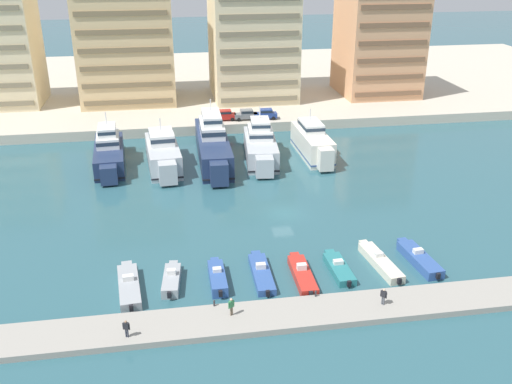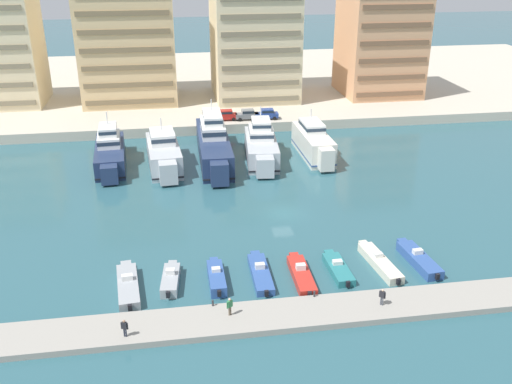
{
  "view_description": "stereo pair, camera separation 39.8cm",
  "coord_description": "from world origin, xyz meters",
  "px_view_note": "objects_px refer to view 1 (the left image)",
  "views": [
    {
      "loc": [
        -13.34,
        -61.2,
        30.41
      ],
      "look_at": [
        -3.12,
        1.33,
        2.5
      ],
      "focal_mm": 40.0,
      "sensor_mm": 36.0,
      "label": 1
    },
    {
      "loc": [
        -12.95,
        -61.26,
        30.41
      ],
      "look_at": [
        -3.12,
        1.33,
        2.5
      ],
      "focal_mm": 40.0,
      "sensor_mm": 36.0,
      "label": 2
    }
  ],
  "objects_px": {
    "motorboat_red_center": "(302,274)",
    "motorboat_teal_center_right": "(339,268)",
    "yacht_navy_mid_left": "(213,143)",
    "pedestrian_near_edge": "(384,295)",
    "motorboat_grey_left": "(172,280)",
    "motorboat_blue_mid_left": "(217,277)",
    "yacht_silver_center_left": "(261,146)",
    "car_red_far_left": "(224,115)",
    "motorboat_blue_center_left": "(261,273)",
    "motorboat_blue_right": "(419,258)",
    "car_grey_left": "(246,114)",
    "yacht_silver_left": "(163,154)",
    "pedestrian_mid_deck": "(231,305)",
    "car_blue_mid_left": "(266,114)",
    "yacht_navy_far_left": "(109,152)",
    "motorboat_cream_mid_right": "(380,262)",
    "motorboat_grey_far_left": "(129,286)",
    "yacht_ivory_center": "(313,142)",
    "pedestrian_far_side": "(126,327)"
  },
  "relations": [
    {
      "from": "yacht_ivory_center",
      "to": "motorboat_red_center",
      "type": "bearing_deg",
      "value": -106.02
    },
    {
      "from": "yacht_navy_mid_left",
      "to": "motorboat_teal_center_right",
      "type": "bearing_deg",
      "value": -74.68
    },
    {
      "from": "yacht_navy_mid_left",
      "to": "motorboat_cream_mid_right",
      "type": "xyz_separation_m",
      "value": [
        13.9,
        -33.87,
        -2.05
      ]
    },
    {
      "from": "yacht_silver_center_left",
      "to": "car_red_far_left",
      "type": "xyz_separation_m",
      "value": [
        -3.7,
        15.96,
        0.5
      ]
    },
    {
      "from": "pedestrian_near_edge",
      "to": "pedestrian_far_side",
      "type": "xyz_separation_m",
      "value": [
        -22.42,
        -0.99,
        -0.01
      ]
    },
    {
      "from": "pedestrian_far_side",
      "to": "motorboat_blue_mid_left",
      "type": "bearing_deg",
      "value": 43.77
    },
    {
      "from": "motorboat_blue_center_left",
      "to": "pedestrian_near_edge",
      "type": "bearing_deg",
      "value": -36.75
    },
    {
      "from": "yacht_silver_left",
      "to": "pedestrian_mid_deck",
      "type": "distance_m",
      "value": 38.77
    },
    {
      "from": "car_red_far_left",
      "to": "car_blue_mid_left",
      "type": "distance_m",
      "value": 7.24
    },
    {
      "from": "motorboat_red_center",
      "to": "motorboat_teal_center_right",
      "type": "bearing_deg",
      "value": 9.33
    },
    {
      "from": "yacht_navy_mid_left",
      "to": "yacht_silver_left",
      "type": "bearing_deg",
      "value": -163.54
    },
    {
      "from": "motorboat_blue_center_left",
      "to": "motorboat_teal_center_right",
      "type": "xyz_separation_m",
      "value": [
        7.81,
        -0.37,
        0.02
      ]
    },
    {
      "from": "yacht_silver_left",
      "to": "yacht_silver_center_left",
      "type": "relative_size",
      "value": 0.96
    },
    {
      "from": "car_grey_left",
      "to": "motorboat_red_center",
      "type": "bearing_deg",
      "value": -91.96
    },
    {
      "from": "motorboat_cream_mid_right",
      "to": "motorboat_blue_mid_left",
      "type": "bearing_deg",
      "value": -178.45
    },
    {
      "from": "motorboat_red_center",
      "to": "car_red_far_left",
      "type": "xyz_separation_m",
      "value": [
        -2.1,
        49.54,
        2.21
      ]
    },
    {
      "from": "motorboat_blue_right",
      "to": "car_blue_mid_left",
      "type": "relative_size",
      "value": 1.86
    },
    {
      "from": "yacht_silver_center_left",
      "to": "motorboat_blue_right",
      "type": "height_order",
      "value": "yacht_silver_center_left"
    },
    {
      "from": "motorboat_teal_center_right",
      "to": "car_grey_left",
      "type": "distance_m",
      "value": 48.7
    },
    {
      "from": "motorboat_teal_center_right",
      "to": "pedestrian_mid_deck",
      "type": "height_order",
      "value": "pedestrian_mid_deck"
    },
    {
      "from": "motorboat_grey_left",
      "to": "motorboat_blue_right",
      "type": "xyz_separation_m",
      "value": [
        25.26,
        -0.05,
        -0.02
      ]
    },
    {
      "from": "yacht_ivory_center",
      "to": "motorboat_blue_right",
      "type": "xyz_separation_m",
      "value": [
        2.8,
        -33.08,
        -1.63
      ]
    },
    {
      "from": "yacht_silver_center_left",
      "to": "motorboat_teal_center_right",
      "type": "xyz_separation_m",
      "value": [
        2.32,
        -32.94,
        -1.76
      ]
    },
    {
      "from": "yacht_silver_left",
      "to": "motorboat_blue_mid_left",
      "type": "relative_size",
      "value": 2.48
    },
    {
      "from": "yacht_silver_left",
      "to": "yacht_navy_far_left",
      "type": "bearing_deg",
      "value": 164.71
    },
    {
      "from": "motorboat_grey_far_left",
      "to": "motorboat_blue_center_left",
      "type": "relative_size",
      "value": 1.03
    },
    {
      "from": "car_grey_left",
      "to": "yacht_silver_left",
      "type": "bearing_deg",
      "value": -131.58
    },
    {
      "from": "motorboat_red_center",
      "to": "motorboat_teal_center_right",
      "type": "relative_size",
      "value": 1.16
    },
    {
      "from": "motorboat_blue_center_left",
      "to": "motorboat_grey_left",
      "type": "bearing_deg",
      "value": -179.93
    },
    {
      "from": "yacht_navy_far_left",
      "to": "motorboat_red_center",
      "type": "bearing_deg",
      "value": -59.15
    },
    {
      "from": "pedestrian_far_side",
      "to": "yacht_navy_mid_left",
      "type": "bearing_deg",
      "value": 75.33
    },
    {
      "from": "yacht_silver_center_left",
      "to": "yacht_ivory_center",
      "type": "bearing_deg",
      "value": 3.14
    },
    {
      "from": "pedestrian_near_edge",
      "to": "motorboat_blue_center_left",
      "type": "bearing_deg",
      "value": 143.25
    },
    {
      "from": "motorboat_cream_mid_right",
      "to": "pedestrian_mid_deck",
      "type": "height_order",
      "value": "pedestrian_mid_deck"
    },
    {
      "from": "yacht_navy_mid_left",
      "to": "pedestrian_near_edge",
      "type": "distance_m",
      "value": 42.77
    },
    {
      "from": "motorboat_red_center",
      "to": "pedestrian_far_side",
      "type": "height_order",
      "value": "pedestrian_far_side"
    },
    {
      "from": "motorboat_grey_left",
      "to": "motorboat_blue_mid_left",
      "type": "bearing_deg",
      "value": -5.14
    },
    {
      "from": "yacht_navy_far_left",
      "to": "car_red_far_left",
      "type": "distance_m",
      "value": 23.8
    },
    {
      "from": "motorboat_teal_center_right",
      "to": "car_red_far_left",
      "type": "relative_size",
      "value": 1.62
    },
    {
      "from": "yacht_navy_far_left",
      "to": "motorboat_blue_mid_left",
      "type": "bearing_deg",
      "value": -69.91
    },
    {
      "from": "car_red_far_left",
      "to": "pedestrian_far_side",
      "type": "xyz_separation_m",
      "value": [
        -14.43,
        -56.82,
        -1.1
      ]
    },
    {
      "from": "pedestrian_near_edge",
      "to": "motorboat_grey_left",
      "type": "bearing_deg",
      "value": 158.56
    },
    {
      "from": "motorboat_teal_center_right",
      "to": "pedestrian_mid_deck",
      "type": "relative_size",
      "value": 3.85
    },
    {
      "from": "car_blue_mid_left",
      "to": "motorboat_red_center",
      "type": "bearing_deg",
      "value": -95.96
    },
    {
      "from": "yacht_silver_center_left",
      "to": "motorboat_grey_left",
      "type": "relative_size",
      "value": 2.75
    },
    {
      "from": "yacht_silver_center_left",
      "to": "motorboat_blue_right",
      "type": "relative_size",
      "value": 2.1
    },
    {
      "from": "yacht_ivory_center",
      "to": "pedestrian_far_side",
      "type": "xyz_separation_m",
      "value": [
        -26.3,
        -41.32,
        -0.57
      ]
    },
    {
      "from": "motorboat_grey_far_left",
      "to": "motorboat_grey_left",
      "type": "height_order",
      "value": "motorboat_grey_left"
    },
    {
      "from": "car_red_far_left",
      "to": "car_blue_mid_left",
      "type": "bearing_deg",
      "value": -3.44
    },
    {
      "from": "motorboat_teal_center_right",
      "to": "pedestrian_mid_deck",
      "type": "bearing_deg",
      "value": -151.39
    }
  ]
}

